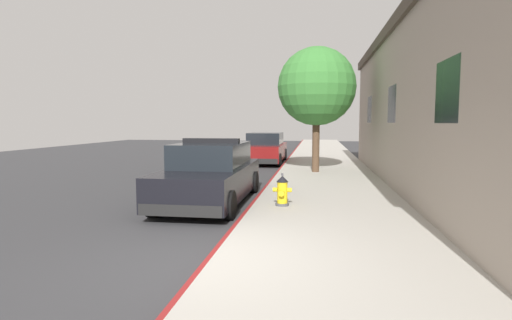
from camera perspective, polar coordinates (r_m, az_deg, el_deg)
The scene contains 7 objects.
ground_plane at distance 16.71m, azimuth -11.25°, elevation -2.30°, with size 33.38×60.00×0.20m, color #353538.
sidewalk_pavement at distance 15.71m, azimuth 9.81°, elevation -2.10°, with size 3.66×60.00×0.16m, color #ADA89E.
curb_painted_edge at distance 15.78m, azimuth 2.99°, elevation -2.00°, with size 0.08×60.00×0.16m, color maroon.
police_cruiser at distance 10.55m, azimuth -6.38°, elevation -2.04°, with size 1.94×4.84×1.68m.
parked_car_silver_ahead at distance 20.80m, azimuth 1.32°, elevation 1.61°, with size 1.94×4.84×1.56m.
fire_hydrant at distance 9.44m, azimuth 3.73°, elevation -4.35°, with size 0.44×0.40×0.76m.
street_tree at distance 15.98m, azimuth 8.55°, elevation 10.19°, with size 3.02×3.02×4.82m.
Camera 1 is at (1.47, -5.58, 2.10)m, focal length 28.34 mm.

